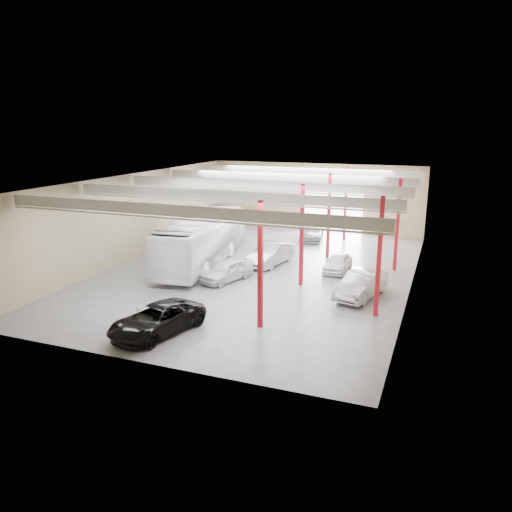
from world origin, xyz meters
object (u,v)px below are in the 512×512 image
Objects in this scene: black_sedan at (157,320)px; car_row_c at (312,232)px; car_row_b at (271,254)px; car_row_a at (226,271)px; car_right_near at (361,284)px; car_right_far at (338,263)px; coach_bus at (202,240)px.

car_row_c is at bearing 99.67° from black_sedan.
car_row_a is at bearing -97.14° from car_row_b.
car_row_b reaches higher than car_row_c.
car_row_c is at bearing 99.80° from car_row_a.
car_right_near is 5.83m from car_right_far.
car_row_a is 0.84× the size of car_row_b.
car_row_b reaches higher than black_sedan.
car_row_a is 5.42m from car_row_b.
coach_bus is 13.02m from car_row_c.
car_row_b is at bearing -102.91° from car_row_c.
coach_bus is 2.51× the size of black_sedan.
coach_bus is 5.19m from car_row_a.
car_right_far is at bearing 55.15° from car_row_a.
car_right_near is (8.04, -5.23, -0.01)m from car_row_b.
car_right_near reaches higher than black_sedan.
black_sedan is 1.40× the size of car_right_far.
car_row_b is at bearing 99.70° from black_sedan.
black_sedan is (4.08, -13.28, -1.18)m from coach_bus.
coach_bus reaches higher than car_right_near.
car_row_b is (5.19, 1.73, -1.11)m from coach_bus.
car_right_near is (7.30, -15.03, 0.13)m from car_row_c.
car_right_far is (6.92, 5.17, -0.07)m from car_row_a.
car_row_a is 15.17m from car_row_c.
car_row_b is (1.11, 15.01, 0.07)m from black_sedan.
car_right_far is at bearing 1.61° from coach_bus.
black_sedan is 15.06m from car_row_b.
black_sedan is at bearing -102.87° from car_row_c.
car_row_a is at bearing -166.57° from car_right_near.
black_sedan is at bearing -119.46° from car_right_near.
coach_bus is at bearing 120.99° from black_sedan.
coach_bus reaches higher than car_right_far.
car_row_a is 0.85× the size of car_right_near.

